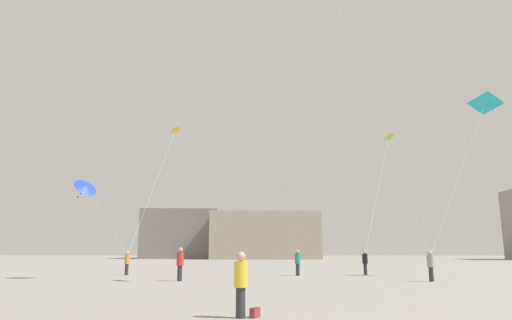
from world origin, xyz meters
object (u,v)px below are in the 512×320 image
person_in_orange (127,262)px  building_left_hall (183,235)px  kite_lime_diamond (389,138)px  kite_cobalt_diamond (86,187)px  person_in_red (180,263)px  kite_amber_delta (174,133)px  person_in_black (365,261)px  kite_cyan_delta (485,105)px  person_in_yellow (241,281)px  person_in_grey (431,264)px  person_in_teal (298,261)px  building_centre_hall (265,236)px  handbag_beside_flyer (255,313)px

person_in_orange → building_left_hall: bearing=-37.5°
kite_lime_diamond → kite_cobalt_diamond: 28.46m
person_in_red → kite_amber_delta: 20.81m
person_in_black → kite_cyan_delta: size_ratio=0.16×
kite_lime_diamond → kite_cyan_delta: kite_lime_diamond is taller
person_in_yellow → person_in_grey: 16.61m
person_in_teal → person_in_grey: (6.87, -5.50, -0.03)m
person_in_orange → kite_cobalt_diamond: kite_cobalt_diamond is taller
kite_amber_delta → building_left_hall: 58.58m
person_in_yellow → building_centre_hall: size_ratio=0.07×
kite_amber_delta → person_in_red: bearing=-75.3°
kite_amber_delta → handbag_beside_flyer: bearing=-73.3°
person_in_black → person_in_red: size_ratio=0.92×
person_in_orange → building_centre_hall: size_ratio=0.07×
kite_cyan_delta → handbag_beside_flyer: size_ratio=32.44×
kite_amber_delta → person_in_yellow: bearing=-73.9°
person_in_orange → building_centre_hall: bearing=-53.4°
person_in_yellow → kite_amber_delta: size_ratio=0.13×
kite_lime_diamond → kite_cobalt_diamond: size_ratio=2.21×
person_in_teal → person_in_orange: 11.53m
person_in_teal → person_in_orange: (-11.53, 0.19, -0.05)m
person_in_black → kite_lime_diamond: (4.87, 10.91, 11.39)m
kite_lime_diamond → handbag_beside_flyer: 35.38m
person_in_yellow → kite_cyan_delta: kite_cyan_delta is taller
person_in_teal → person_in_red: size_ratio=0.94×
kite_cobalt_diamond → kite_cyan_delta: bearing=5.8°
person_in_black → kite_cyan_delta: (7.79, -2.72, 10.16)m
kite_amber_delta → building_centre_hall: size_ratio=0.56×
person_in_black → handbag_beside_flyer: size_ratio=5.13×
kite_cyan_delta → kite_amber_delta: kite_amber_delta is taller
person_in_yellow → person_in_teal: person_in_teal is taller
kite_lime_diamond → kite_cyan_delta: size_ratio=1.13×
kite_amber_delta → person_in_black: bearing=-32.1°
person_in_red → kite_cyan_delta: bearing=-102.3°
person_in_grey → handbag_beside_flyer: size_ratio=5.08×
person_in_teal → kite_amber_delta: size_ratio=0.14×
kite_cobalt_diamond → building_left_hall: 72.80m
kite_lime_diamond → kite_cyan_delta: (2.92, -13.62, -1.23)m
person_in_red → kite_lime_diamond: kite_lime_diamond is taller
person_in_black → building_left_hall: (-26.17, 66.99, 4.13)m
person_in_black → kite_cobalt_diamond: (-17.49, -5.29, 4.48)m
person_in_grey → kite_cobalt_diamond: (-19.72, 1.26, 4.49)m
kite_cyan_delta → kite_cobalt_diamond: 26.04m
person_in_orange → kite_amber_delta: (0.47, 10.72, 11.81)m
person_in_yellow → handbag_beside_flyer: 0.84m
kite_lime_diamond → building_left_hall: size_ratio=0.70×
person_in_grey → kite_lime_diamond: 21.01m
person_in_yellow → person_in_grey: person_in_grey is taller
person_in_orange → handbag_beside_flyer: person_in_orange is taller
kite_amber_delta → building_left_hall: bearing=100.4°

